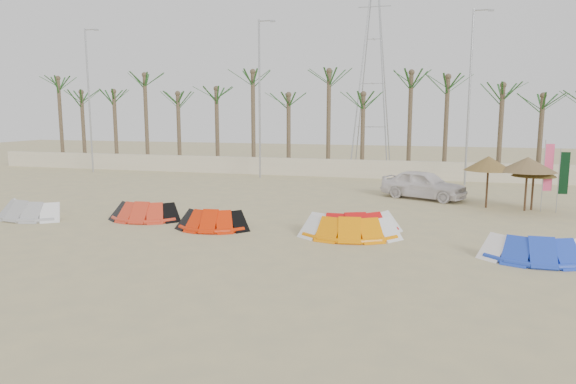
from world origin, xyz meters
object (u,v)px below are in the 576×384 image
(parasol_right, at_px, (534,169))
(car, at_px, (424,184))
(kite_orange, at_px, (351,226))
(kite_red_left, at_px, (147,210))
(kite_red_mid, at_px, (215,219))
(kite_blue, at_px, (537,247))
(parasol_mid, at_px, (528,164))
(parasol_left, at_px, (488,163))
(kite_red_right, at_px, (354,221))
(kite_grey, at_px, (32,208))

(parasol_right, relative_size, car, 0.51)
(kite_orange, bearing_deg, kite_red_left, 175.58)
(kite_red_mid, relative_size, kite_orange, 0.80)
(kite_blue, xyz_separation_m, parasol_mid, (1.04, 8.83, 1.81))
(kite_red_left, bearing_deg, kite_blue, -8.06)
(kite_orange, bearing_deg, kite_red_mid, -178.25)
(parasol_left, distance_m, car, 3.89)
(kite_red_right, relative_size, parasol_right, 1.74)
(kite_red_right, bearing_deg, parasol_left, 50.87)
(kite_red_mid, xyz_separation_m, kite_blue, (11.71, -1.29, 0.00))
(kite_blue, relative_size, parasol_right, 1.46)
(kite_red_left, bearing_deg, kite_red_mid, -13.67)
(kite_orange, relative_size, parasol_mid, 1.44)
(kite_red_mid, bearing_deg, kite_orange, 1.75)
(parasol_left, bearing_deg, kite_red_left, -154.27)
(kite_orange, bearing_deg, kite_grey, -178.83)
(kite_red_right, relative_size, parasol_left, 1.59)
(kite_blue, xyz_separation_m, parasol_right, (1.39, 9.16, 1.56))
(kite_red_right, relative_size, parasol_mid, 1.55)
(kite_red_right, bearing_deg, kite_blue, -21.10)
(kite_red_mid, xyz_separation_m, kite_red_right, (5.50, 1.10, 0.01))
(kite_red_mid, distance_m, parasol_right, 15.36)
(kite_red_left, relative_size, car, 0.70)
(parasol_right, height_order, car, parasol_right)
(parasol_mid, xyz_separation_m, parasol_right, (0.35, 0.33, -0.25))
(kite_red_left, distance_m, parasol_right, 18.15)
(kite_red_mid, xyz_separation_m, car, (8.00, 9.87, 0.36))
(kite_grey, distance_m, parasol_left, 21.46)
(kite_blue, bearing_deg, kite_red_left, 171.94)
(kite_grey, xyz_separation_m, kite_red_left, (5.20, 0.99, -0.00))
(kite_red_left, height_order, parasol_left, parasol_left)
(kite_grey, distance_m, kite_red_left, 5.29)
(kite_blue, bearing_deg, kite_grey, 176.73)
(kite_grey, distance_m, kite_red_mid, 8.78)
(kite_red_mid, bearing_deg, kite_blue, -6.30)
(kite_grey, height_order, kite_red_left, same)
(kite_grey, distance_m, kite_blue, 20.52)
(kite_red_left, bearing_deg, kite_red_right, 1.46)
(kite_blue, distance_m, car, 11.77)
(kite_red_right, distance_m, parasol_right, 10.29)
(kite_red_right, bearing_deg, kite_grey, -175.10)
(parasol_right, bearing_deg, kite_grey, -159.94)
(kite_red_right, bearing_deg, parasol_mid, 41.61)
(kite_red_mid, height_order, kite_blue, same)
(parasol_mid, xyz_separation_m, car, (-4.75, 2.34, -1.45))
(kite_red_mid, bearing_deg, parasol_mid, 30.60)
(parasol_left, bearing_deg, car, 147.31)
(parasol_right, bearing_deg, parasol_left, 178.55)
(kite_grey, distance_m, kite_red_right, 14.33)
(kite_grey, bearing_deg, parasol_right, 20.06)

